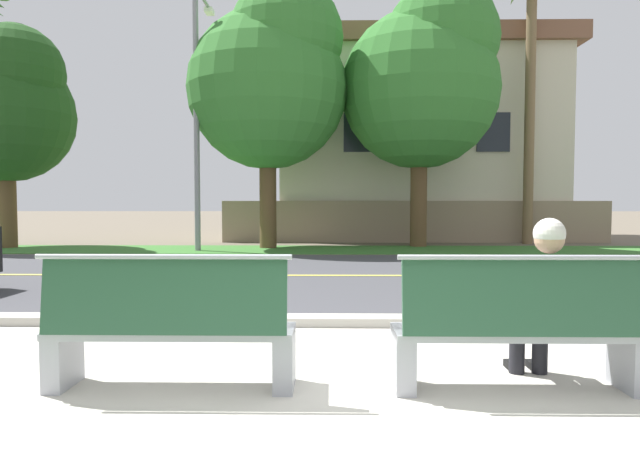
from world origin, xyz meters
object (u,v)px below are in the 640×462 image
bench_right (520,331)px  palm_tree_short (531,21)px  shade_tree_far_left (8,105)px  shade_tree_centre (425,78)px  seated_person_grey (543,296)px  streetlamp (198,99)px  bench_left (170,329)px  shade_tree_left (272,77)px

bench_right → palm_tree_short: 16.58m
shade_tree_far_left → palm_tree_short: palm_tree_short is taller
bench_right → shade_tree_far_left: shade_tree_far_left is taller
bench_right → palm_tree_short: palm_tree_short is taller
shade_tree_centre → seated_person_grey: bearing=-95.7°
streetlamp → shade_tree_far_left: streetlamp is taller
bench_left → bench_right: 2.49m
seated_person_grey → streetlamp: streetlamp is taller
bench_left → streetlamp: size_ratio=0.24×
streetlamp → shade_tree_far_left: (-5.73, 0.67, -0.04)m
bench_left → shade_tree_far_left: (-8.27, 12.33, 3.74)m
shade_tree_far_left → palm_tree_short: size_ratio=0.72×
bench_left → seated_person_grey: seated_person_grey is taller
shade_tree_centre → palm_tree_short: size_ratio=0.87×
bench_right → streetlamp: bearing=113.3°
bench_right → shade_tree_left: (-3.02, 12.36, 4.53)m
streetlamp → shade_tree_far_left: size_ratio=1.15×
shade_tree_left → streetlamp: bearing=-160.5°
shade_tree_left → bench_right: bearing=-76.3°
shade_tree_far_left → shade_tree_centre: size_ratio=0.83×
shade_tree_left → palm_tree_short: (8.12, 1.93, 2.16)m
seated_person_grey → palm_tree_short: 16.28m
shade_tree_centre → streetlamp: bearing=-168.6°
shade_tree_far_left → shade_tree_left: 7.78m
shade_tree_far_left → shade_tree_centre: (12.27, 0.65, 0.89)m
streetlamp → palm_tree_short: 10.86m
streetlamp → shade_tree_far_left: bearing=173.3°
bench_right → shade_tree_far_left: (-10.76, 12.33, 3.74)m
streetlamp → palm_tree_short: palm_tree_short is taller
bench_right → seated_person_grey: seated_person_grey is taller
bench_right → seated_person_grey: bearing=37.0°
seated_person_grey → shade_tree_centre: shade_tree_centre is taller
bench_right → shade_tree_far_left: 16.78m
shade_tree_left → bench_left: bearing=-87.5°
shade_tree_left → palm_tree_short: palm_tree_short is taller
seated_person_grey → palm_tree_short: (4.88, 14.12, 6.47)m
shade_tree_centre → palm_tree_short: 4.35m
seated_person_grey → palm_tree_short: bearing=70.9°
shade_tree_far_left → shade_tree_centre: 12.32m
bench_left → streetlamp: streetlamp is taller
bench_left → shade_tree_far_left: size_ratio=0.27×
shade_tree_centre → palm_tree_short: (3.59, 1.32, 2.06)m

